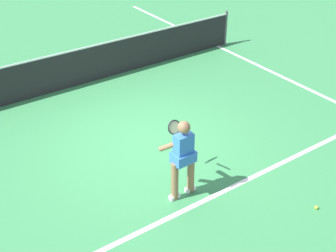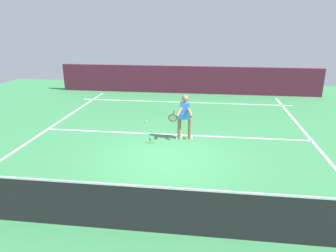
{
  "view_description": "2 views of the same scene",
  "coord_description": "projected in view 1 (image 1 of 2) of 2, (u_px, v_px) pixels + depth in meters",
  "views": [
    {
      "loc": [
        -4.36,
        -6.94,
        5.45
      ],
      "look_at": [
        0.02,
        -0.68,
        0.75
      ],
      "focal_mm": 49.14,
      "sensor_mm": 36.0,
      "label": 1
    },
    {
      "loc": [
        -1.19,
        8.42,
        3.86
      ],
      "look_at": [
        0.0,
        -0.71,
        0.8
      ],
      "focal_mm": 33.64,
      "sensor_mm": 36.0,
      "label": 2
    }
  ],
  "objects": [
    {
      "name": "tennis_ball_near",
      "position": [
        316.0,
        207.0,
        8.02
      ],
      "size": [
        0.07,
        0.07,
        0.07
      ],
      "primitive_type": "sphere",
      "color": "#D1E533",
      "rests_on": "ground"
    },
    {
      "name": "sideline_right_marking",
      "position": [
        300.0,
        85.0,
        12.16
      ],
      "size": [
        0.1,
        16.95,
        0.01
      ],
      "primitive_type": "cube",
      "color": "white",
      "rests_on": "ground"
    },
    {
      "name": "ground_plane",
      "position": [
        149.0,
        143.0,
        9.83
      ],
      "size": [
        24.63,
        24.63,
        0.0
      ],
      "primitive_type": "plane",
      "color": "#38844C"
    },
    {
      "name": "court_net",
      "position": [
        78.0,
        67.0,
        11.93
      ],
      "size": [
        10.22,
        0.08,
        1.08
      ],
      "color": "#4C4C51",
      "rests_on": "ground"
    },
    {
      "name": "tennis_player",
      "position": [
        183.0,
        156.0,
        7.95
      ],
      "size": [
        0.77,
        0.93,
        1.55
      ],
      "color": "#8C6647",
      "rests_on": "ground"
    },
    {
      "name": "service_line_marking",
      "position": [
        214.0,
        196.0,
        8.33
      ],
      "size": [
        9.54,
        0.1,
        0.01
      ],
      "primitive_type": "cube",
      "color": "white",
      "rests_on": "ground"
    }
  ]
}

